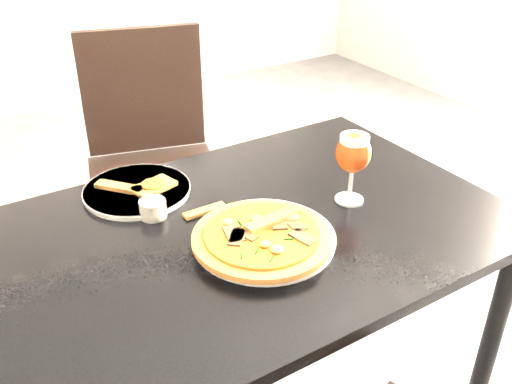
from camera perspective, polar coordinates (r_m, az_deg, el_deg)
dining_table at (r=1.39m, az=-0.40°, el=-6.33°), size 1.20×0.81×0.75m
chair_far at (r=2.11m, az=-10.27°, el=3.19°), size 0.56×0.56×0.99m
plate_main at (r=1.28m, az=0.81°, el=-4.69°), size 0.33×0.33×0.02m
pizza at (r=1.25m, az=0.64°, el=-4.42°), size 0.31×0.31×0.03m
plate_second at (r=1.49m, az=-11.81°, el=0.14°), size 0.35×0.35×0.01m
crust_scraps at (r=1.48m, az=-11.29°, el=0.55°), size 0.19×0.15×0.02m
loose_crust at (r=1.39m, az=-5.15°, el=-1.86°), size 0.11×0.02×0.01m
sauce_cup at (r=1.38m, az=-10.27°, el=-1.59°), size 0.06×0.06×0.04m
beer_glass at (r=1.39m, az=9.71°, el=3.82°), size 0.09×0.09×0.18m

